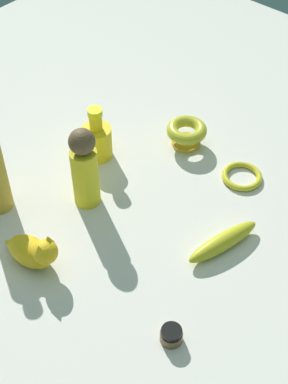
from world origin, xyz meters
TOP-DOWN VIEW (x-y plane):
  - ground at (0.00, 0.00)m, footprint 2.00×2.00m
  - banana at (0.03, -0.20)m, footprint 0.19×0.08m
  - nail_polish_jar at (-0.21, -0.25)m, footprint 0.04×0.04m
  - bowl at (0.25, 0.07)m, footprint 0.10×0.10m
  - bangle at (0.24, -0.11)m, footprint 0.10×0.10m
  - person_figure_adult at (-0.06, 0.12)m, footprint 0.08×0.08m
  - cat_figurine at (-0.26, 0.07)m, footprint 0.08×0.14m
  - bottle_short at (0.07, 0.21)m, footprint 0.07×0.07m

SIDE VIEW (x-z plane):
  - ground at x=0.00m, z-range 0.00..0.00m
  - bangle at x=0.24m, z-range 0.00..0.01m
  - nail_polish_jar at x=-0.21m, z-range 0.00..0.03m
  - banana at x=0.03m, z-range 0.00..0.04m
  - bowl at x=0.25m, z-range 0.01..0.07m
  - cat_figurine at x=-0.26m, z-range -0.01..0.09m
  - bottle_short at x=0.07m, z-range -0.02..0.12m
  - person_figure_adult at x=-0.06m, z-range 0.00..0.21m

